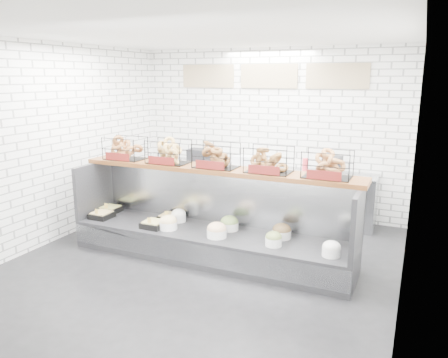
% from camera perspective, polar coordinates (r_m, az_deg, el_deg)
% --- Properties ---
extents(ground, '(5.50, 5.50, 0.00)m').
position_cam_1_polar(ground, '(6.02, -3.13, -11.23)').
color(ground, black).
rests_on(ground, ground).
extents(room_shell, '(5.02, 5.51, 3.01)m').
position_cam_1_polar(room_shell, '(6.04, -0.72, 9.11)').
color(room_shell, white).
rests_on(room_shell, ground).
extents(display_case, '(4.00, 0.90, 1.20)m').
position_cam_1_polar(display_case, '(6.18, -1.73, -7.28)').
color(display_case, black).
rests_on(display_case, ground).
extents(bagel_shelf, '(4.10, 0.50, 0.40)m').
position_cam_1_polar(bagel_shelf, '(6.05, -1.04, 2.76)').
color(bagel_shelf, '#4D2810').
rests_on(bagel_shelf, display_case).
extents(prep_counter, '(4.00, 0.60, 1.20)m').
position_cam_1_polar(prep_counter, '(7.98, 4.82, -1.50)').
color(prep_counter, '#93969B').
rests_on(prep_counter, ground).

